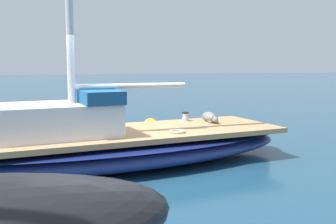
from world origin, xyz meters
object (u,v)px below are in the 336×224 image
object	(u,v)px
coiled_rope	(177,131)
dog_grey	(210,117)
sailboat_main	(119,148)
mooring_buoy	(151,126)
deck_winch	(185,117)

from	to	relation	value
coiled_rope	dog_grey	bearing A→B (deg)	-45.89
sailboat_main	dog_grey	xyz separation A→B (m)	(0.68, -2.20, 0.43)
dog_grey	coiled_rope	size ratio (longest dim) A/B	2.94
sailboat_main	mooring_buoy	xyz separation A→B (m)	(3.14, -1.43, -0.12)
sailboat_main	dog_grey	size ratio (longest dim) A/B	7.88
deck_winch	mooring_buoy	distance (m)	2.27
deck_winch	mooring_buoy	bearing A→B (deg)	7.34
sailboat_main	mooring_buoy	size ratio (longest dim) A/B	17.06
deck_winch	coiled_rope	xyz separation A→B (m)	(-1.38, 0.65, -0.08)
deck_winch	coiled_rope	size ratio (longest dim) A/B	0.65
dog_grey	deck_winch	size ratio (longest dim) A/B	4.54
coiled_rope	deck_winch	bearing A→B (deg)	-25.16
sailboat_main	coiled_rope	distance (m)	1.19
sailboat_main	deck_winch	distance (m)	2.00
sailboat_main	mooring_buoy	distance (m)	3.45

